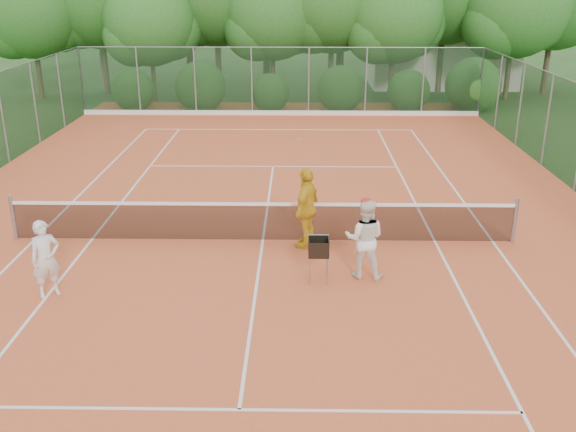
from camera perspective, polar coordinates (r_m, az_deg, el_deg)
The scene contains 13 objects.
ground at distance 15.36m, azimuth -2.25°, elevation -2.26°, with size 120.00×120.00×0.00m, color #214418.
clay_court at distance 15.36m, azimuth -2.25°, elevation -2.23°, with size 18.00×36.00×0.02m, color #D65D31.
club_building at distance 39.26m, azimuth 13.33°, elevation 13.47°, with size 8.00×5.00×3.00m, color beige.
tennis_net at distance 15.16m, azimuth -2.28°, elevation -0.41°, with size 11.97×0.10×1.10m.
player_white at distance 13.34m, azimuth -20.73°, elevation -3.58°, with size 0.57×0.37×1.56m, color silver.
player_center_grp at distance 13.31m, azimuth 6.82°, elevation -1.99°, with size 0.93×0.78×1.74m.
player_yellow at distance 14.71m, azimuth 1.68°, elevation 0.73°, with size 1.11×0.46×1.89m, color gold.
ball_hopper at distance 13.08m, azimuth 2.74°, elevation -2.87°, with size 0.41×0.41×0.93m.
stray_ball_a at distance 24.89m, azimuth 0.97°, elevation 6.81°, with size 0.07×0.07×0.07m, color gold.
stray_ball_b at distance 26.59m, azimuth -4.40°, elevation 7.64°, with size 0.07×0.07×0.07m, color #CEDD33.
stray_ball_c at distance 25.73m, azimuth -0.70°, elevation 7.26°, with size 0.07×0.07×0.07m, color #B8CE2F.
court_markings at distance 15.35m, azimuth -2.26°, elevation -2.18°, with size 11.03×23.83×0.01m.
fence_back at distance 29.49m, azimuth -0.70°, elevation 11.87°, with size 18.07×0.07×3.00m.
Camera 1 is at (0.84, -14.14, 5.94)m, focal length 40.00 mm.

